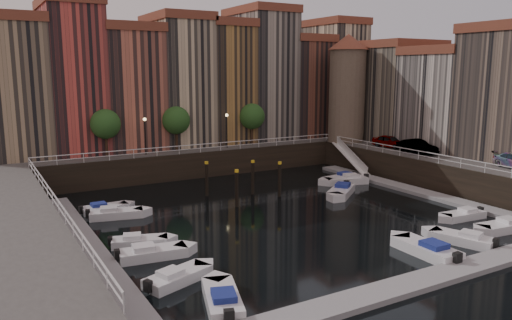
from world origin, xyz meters
TOP-DOWN VIEW (x-y plane):
  - ground at (0.00, 0.00)m, footprint 200.00×200.00m
  - quay_far at (0.00, 26.00)m, footprint 80.00×20.00m
  - quay_right at (28.00, -2.00)m, footprint 20.00×36.00m
  - dock_left at (-16.20, -1.00)m, footprint 2.00×28.00m
  - dock_right at (16.20, -1.00)m, footprint 2.00×28.00m
  - dock_near at (0.00, -17.00)m, footprint 30.00×2.00m
  - mountains at (1.72, 110.00)m, footprint 145.00×100.00m
  - far_terrace at (3.31, 23.50)m, footprint 48.70×10.30m
  - right_terrace at (26.50, 3.80)m, footprint 9.30×24.30m
  - corner_tower at (20.00, 14.50)m, footprint 5.20×5.20m
  - promenade_trees at (-1.33, 18.20)m, footprint 21.20×3.20m
  - street_lamps at (-1.00, 17.20)m, footprint 10.36×0.36m
  - railings at (0.00, 4.88)m, footprint 36.08×34.04m
  - gangway at (17.10, 10.00)m, footprint 2.78×8.32m
  - mooring_pilings at (-0.01, 5.52)m, footprint 6.51×5.37m
  - boat_left_0 at (-12.80, -9.76)m, footprint 4.54×2.95m
  - boat_left_1 at (-12.87, -5.24)m, footprint 4.78×2.24m
  - boat_left_2 at (-12.89, -2.47)m, footprint 4.21×2.61m
  - boat_left_3 at (-12.61, 5.18)m, footprint 4.75×2.61m
  - boat_left_4 at (-13.01, 7.45)m, footprint 4.18×1.65m
  - boat_right_0 at (12.63, -13.33)m, footprint 4.72×2.13m
  - boat_right_1 at (12.70, -9.64)m, footprint 4.23×1.84m
  - boat_right_3 at (12.75, 5.42)m, footprint 5.12×2.98m
  - boat_right_4 at (13.03, 6.60)m, footprint 4.70×2.21m
  - boat_near_0 at (-11.76, -13.74)m, footprint 3.06×4.92m
  - boat_near_2 at (3.46, -13.97)m, footprint 2.00×5.18m
  - boat_near_3 at (7.49, -13.68)m, footprint 3.02×4.73m
  - car_a at (20.91, 7.45)m, footprint 2.33×4.57m
  - car_b at (20.34, 2.67)m, footprint 1.79×4.85m
  - boat_extra_30 at (9.00, 1.78)m, footprint 4.94×4.45m

SIDE VIEW (x-z plane):
  - ground at x=0.00m, z-range 0.00..0.00m
  - dock_left at x=-16.20m, z-range 0.00..0.35m
  - dock_right at x=16.20m, z-range 0.00..0.35m
  - dock_near at x=0.00m, z-range 0.00..0.35m
  - boat_left_2 at x=-12.89m, z-range -0.15..0.79m
  - boat_left_4 at x=-13.01m, z-range -0.16..0.80m
  - boat_right_1 at x=12.70m, z-range -0.16..0.80m
  - boat_left_0 at x=-12.80m, z-range -0.17..0.86m
  - boat_right_4 at x=13.03m, z-range -0.17..0.89m
  - boat_left_3 at x=-12.61m, z-range -0.17..0.89m
  - boat_near_3 at x=7.49m, z-range -0.17..0.89m
  - boat_right_0 at x=12.63m, z-range -0.17..0.89m
  - boat_left_1 at x=-12.87m, z-range -0.18..0.90m
  - boat_near_0 at x=-11.76m, z-range -0.18..0.93m
  - boat_right_3 at x=12.75m, z-range -0.19..0.96m
  - boat_extra_30 at x=9.00m, z-range -0.19..0.99m
  - boat_near_2 at x=3.46m, z-range -0.19..0.99m
  - quay_far at x=0.00m, z-range 0.00..3.00m
  - quay_right at x=28.00m, z-range 0.00..3.00m
  - mooring_pilings at x=-0.01m, z-range -0.24..3.54m
  - gangway at x=17.10m, z-range 0.05..3.78m
  - car_a at x=20.91m, z-range 3.00..4.49m
  - railings at x=0.00m, z-range 3.53..4.05m
  - car_b at x=20.34m, z-range 3.00..4.59m
  - street_lamps at x=-1.00m, z-range 3.81..7.99m
  - promenade_trees at x=-1.33m, z-range 3.98..9.18m
  - mountains at x=1.72m, z-range -1.08..16.92m
  - right_terrace at x=26.50m, z-range 2.56..16.56m
  - corner_tower at x=20.00m, z-range 3.29..17.09m
  - far_terrace at x=3.31m, z-range 2.20..19.70m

